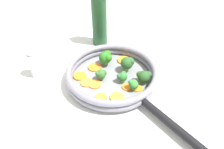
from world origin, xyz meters
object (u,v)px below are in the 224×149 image
carrot_slice_7 (95,84)px  broccoli_floret_0 (133,84)px  skillet (112,79)px  salt_shaker (35,62)px  broccoli_floret_5 (106,57)px  broccoli_floret_1 (144,76)px  carrot_slice_3 (101,97)px  carrot_slice_8 (124,60)px  carrot_slice_1 (127,87)px  broccoli_floret_2 (101,74)px  carrot_slice_5 (80,76)px  oil_bottle (99,20)px  broccoli_floret_3 (122,76)px  broccoli_floret_4 (128,63)px  carrot_slice_2 (138,88)px  carrot_slice_4 (87,82)px  carrot_slice_0 (95,67)px  carrot_slice_6 (117,97)px

carrot_slice_7 → broccoli_floret_0: size_ratio=1.15×
skillet → salt_shaker: 0.26m
broccoli_floret_5 → broccoli_floret_1: bearing=101.1°
carrot_slice_3 → carrot_slice_8: size_ratio=0.76×
carrot_slice_1 → broccoli_floret_2: (0.04, -0.08, 0.02)m
carrot_slice_5 → broccoli_floret_0: bearing=119.2°
carrot_slice_3 → oil_bottle: (-0.20, -0.25, 0.09)m
broccoli_floret_0 → broccoli_floret_5: size_ratio=0.71×
carrot_slice_1 → broccoli_floret_1: bearing=163.8°
broccoli_floret_3 → carrot_slice_3: bearing=6.4°
broccoli_floret_0 → broccoli_floret_1: size_ratio=0.81×
broccoli_floret_0 → broccoli_floret_4: broccoli_floret_4 is taller
broccoli_floret_1 → broccoli_floret_3: bearing=-44.4°
carrot_slice_2 → carrot_slice_8: (-0.07, -0.13, 0.00)m
carrot_slice_2 → broccoli_floret_0: broccoli_floret_0 is taller
broccoli_floret_4 → salt_shaker: bearing=-40.1°
carrot_slice_5 → broccoli_floret_5: bearing=176.2°
carrot_slice_3 → broccoli_floret_4: 0.16m
broccoli_floret_3 → broccoli_floret_5: bearing=-100.7°
carrot_slice_5 → broccoli_floret_1: bearing=131.2°
carrot_slice_7 → broccoli_floret_3: (-0.08, 0.05, 0.02)m
carrot_slice_1 → broccoli_floret_5: broccoli_floret_5 is taller
salt_shaker → carrot_slice_2: bearing=124.8°
broccoli_floret_4 → oil_bottle: 0.23m
carrot_slice_1 → oil_bottle: (-0.11, -0.27, 0.09)m
carrot_slice_7 → oil_bottle: 0.28m
carrot_slice_4 → salt_shaker: (0.09, -0.16, 0.04)m
oil_bottle → broccoli_floret_2: bearing=51.4°
carrot_slice_2 → carrot_slice_4: same height
carrot_slice_5 → carrot_slice_1: bearing=119.9°
carrot_slice_3 → broccoli_floret_5: (-0.12, -0.11, 0.03)m
carrot_slice_7 → broccoli_floret_1: size_ratio=0.92×
carrot_slice_4 → broccoli_floret_4: bearing=163.5°
carrot_slice_2 → carrot_slice_1: bearing=-50.2°
broccoli_floret_2 → broccoli_floret_4: broccoli_floret_4 is taller
carrot_slice_0 → carrot_slice_8: (-0.10, 0.04, 0.00)m
carrot_slice_5 → broccoli_floret_5: broccoli_floret_5 is taller
carrot_slice_2 → broccoli_floret_0: bearing=-28.9°
carrot_slice_7 → broccoli_floret_5: size_ratio=0.81×
carrot_slice_6 → carrot_slice_7: (0.01, -0.09, -0.00)m
carrot_slice_2 → broccoli_floret_2: broccoli_floret_2 is taller
broccoli_floret_4 → broccoli_floret_5: size_ratio=1.05×
broccoli_floret_0 → broccoli_floret_4: (-0.05, -0.08, 0.01)m
broccoli_floret_3 → broccoli_floret_2: bearing=-50.0°
carrot_slice_7 → broccoli_floret_0: (-0.08, 0.10, 0.02)m
carrot_slice_3 → carrot_slice_4: same height
broccoli_floret_2 → broccoli_floret_5: size_ratio=0.73×
carrot_slice_3 → broccoli_floret_5: bearing=-136.0°
carrot_slice_2 → carrot_slice_3: 0.12m
carrot_slice_2 → broccoli_floret_1: broccoli_floret_1 is taller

